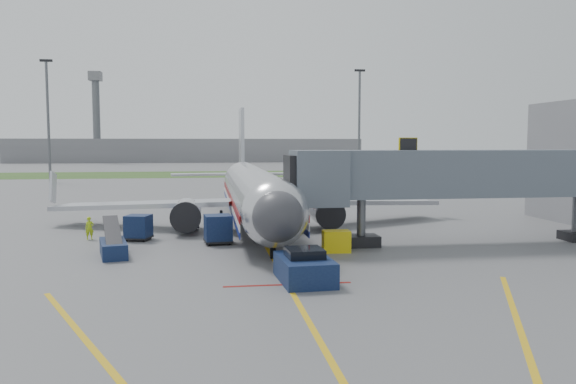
{
  "coord_description": "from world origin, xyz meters",
  "views": [
    {
      "loc": [
        -3.6,
        -29.28,
        6.55
      ],
      "look_at": [
        1.82,
        8.66,
        3.2
      ],
      "focal_mm": 35.0,
      "sensor_mm": 36.0,
      "label": 1
    }
  ],
  "objects": [
    {
      "name": "ground",
      "position": [
        0.0,
        0.0,
        0.0
      ],
      "size": [
        400.0,
        400.0,
        0.0
      ],
      "primitive_type": "plane",
      "color": "#565659",
      "rests_on": "ground"
    },
    {
      "name": "grass_strip",
      "position": [
        0.0,
        90.0,
        0.01
      ],
      "size": [
        300.0,
        25.0,
        0.01
      ],
      "primitive_type": "cube",
      "color": "#2D4C1E",
      "rests_on": "ground"
    },
    {
      "name": "apron_markings",
      "position": [
        0.0,
        -7.4,
        0.0
      ],
      "size": [
        21.52,
        50.0,
        0.01
      ],
      "color": "gold",
      "rests_on": "ground"
    },
    {
      "name": "airliner",
      "position": [
        0.0,
        15.25,
        2.65
      ],
      "size": [
        32.1,
        35.67,
        10.25
      ],
      "color": "silver",
      "rests_on": "ground"
    },
    {
      "name": "jet_bridge",
      "position": [
        12.86,
        5.0,
        4.47
      ],
      "size": [
        25.3,
        4.0,
        6.9
      ],
      "color": "slate",
      "rests_on": "ground"
    },
    {
      "name": "light_mast_left",
      "position": [
        -30.0,
        70.0,
        10.78
      ],
      "size": [
        2.0,
        0.44,
        20.4
      ],
      "color": "#595B60",
      "rests_on": "ground"
    },
    {
      "name": "light_mast_right",
      "position": [
        25.0,
        75.0,
        10.78
      ],
      "size": [
        2.0,
        0.44,
        20.4
      ],
      "color": "#595B60",
      "rests_on": "ground"
    },
    {
      "name": "distant_terminal",
      "position": [
        -10.0,
        170.0,
        4.0
      ],
      "size": [
        120.0,
        14.0,
        8.0
      ],
      "primitive_type": "cube",
      "color": "slate",
      "rests_on": "ground"
    },
    {
      "name": "control_tower",
      "position": [
        -40.0,
        165.0,
        17.33
      ],
      "size": [
        4.0,
        4.0,
        30.0
      ],
      "color": "#595B60",
      "rests_on": "ground"
    },
    {
      "name": "pushback_tug",
      "position": [
        0.87,
        -3.5,
        0.66
      ],
      "size": [
        2.56,
        3.95,
        1.59
      ],
      "color": "#0D183C",
      "rests_on": "ground"
    },
    {
      "name": "baggage_cart_a",
      "position": [
        -8.31,
        9.3,
        0.87
      ],
      "size": [
        1.93,
        1.93,
        1.7
      ],
      "color": "#0D183C",
      "rests_on": "ground"
    },
    {
      "name": "baggage_cart_b",
      "position": [
        -5.29,
        14.01,
        0.91
      ],
      "size": [
        1.98,
        1.98,
        1.79
      ],
      "color": "#0D183C",
      "rests_on": "ground"
    },
    {
      "name": "baggage_cart_c",
      "position": [
        -3.0,
        7.16,
        0.96
      ],
      "size": [
        1.93,
        1.93,
        1.88
      ],
      "color": "#0D183C",
      "rests_on": "ground"
    },
    {
      "name": "belt_loader",
      "position": [
        -9.12,
        4.04,
        0.52
      ],
      "size": [
        2.14,
        4.41,
        2.08
      ],
      "color": "#0D183C",
      "rests_on": "ground"
    },
    {
      "name": "ground_power_cart",
      "position": [
        4.0,
        3.35,
        0.64
      ],
      "size": [
        1.68,
        1.17,
        1.3
      ],
      "color": "yellow",
      "rests_on": "ground"
    },
    {
      "name": "ramp_worker",
      "position": [
        -11.63,
        9.99,
        0.78
      ],
      "size": [
        0.66,
        0.53,
        1.56
      ],
      "primitive_type": "imported",
      "rotation": [
        0.0,
        0.0,
        0.3
      ],
      "color": "#A4C917",
      "rests_on": "ground"
    }
  ]
}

